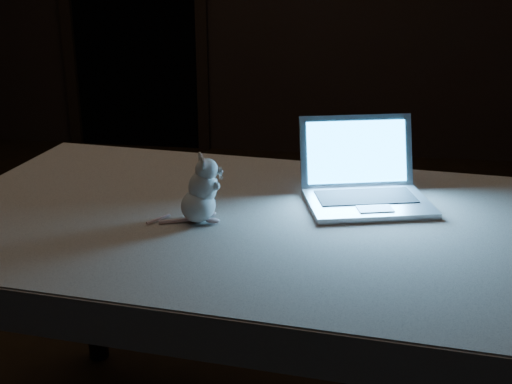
# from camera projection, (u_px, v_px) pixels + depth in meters

# --- Properties ---
(floor) EXTENTS (5.00, 5.00, 0.00)m
(floor) POSITION_uv_depth(u_px,v_px,m) (219.00, 335.00, 2.64)
(floor) COLOR black
(floor) RESTS_ON ground
(table) EXTENTS (1.49, 1.05, 0.75)m
(table) POSITION_uv_depth(u_px,v_px,m) (227.00, 341.00, 1.92)
(table) COLOR black
(table) RESTS_ON floor
(tablecloth) EXTENTS (1.59, 1.13, 0.10)m
(tablecloth) POSITION_uv_depth(u_px,v_px,m) (239.00, 229.00, 1.82)
(tablecloth) COLOR beige
(tablecloth) RESTS_ON table
(laptop) EXTENTS (0.38, 0.36, 0.22)m
(laptop) POSITION_uv_depth(u_px,v_px,m) (370.00, 168.00, 1.80)
(laptop) COLOR silver
(laptop) RESTS_ON tablecloth
(plush_mouse) EXTENTS (0.13, 0.13, 0.17)m
(plush_mouse) POSITION_uv_depth(u_px,v_px,m) (198.00, 189.00, 1.71)
(plush_mouse) COLOR silver
(plush_mouse) RESTS_ON tablecloth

